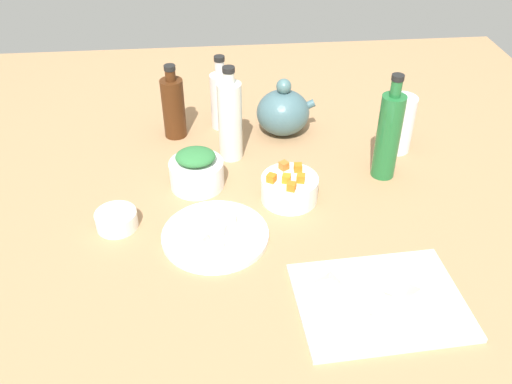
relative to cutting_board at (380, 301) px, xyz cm
name	(u,v)px	position (x,y,z in cm)	size (l,w,h in cm)	color
tabletop	(256,215)	(-19.83, 29.04, -2.00)	(190.00, 190.00, 3.00)	#A47B53
cutting_board	(380,301)	(0.00, 0.00, 0.00)	(30.01, 22.50, 1.00)	silver
plate_tofu	(215,235)	(-29.08, 20.71, 0.10)	(22.20, 22.20, 1.20)	white
bowl_greens	(197,174)	(-32.61, 39.71, 2.67)	(12.53, 12.53, 6.34)	white
bowl_carrots	(289,189)	(-11.97, 32.46, 2.36)	(12.78, 12.78, 5.72)	white
bowl_small_side	(117,220)	(-49.69, 26.22, 1.35)	(8.76, 8.76, 3.69)	white
teapot	(283,112)	(-9.57, 61.95, 5.70)	(15.61, 13.24, 15.51)	#43666D
bottle_0	(173,107)	(-38.15, 63.22, 7.95)	(5.84, 5.84, 19.86)	#47240F
bottle_1	(230,120)	(-24.03, 51.37, 9.99)	(5.83, 5.83, 24.08)	silver
bottle_2	(388,135)	(11.71, 40.00, 10.56)	(5.54, 5.54, 25.87)	#206832
bottle_3	(221,99)	(-25.71, 66.77, 7.75)	(5.56, 5.56, 20.26)	silver
drinking_glass_0	(399,124)	(18.08, 51.01, 6.80)	(7.43, 7.43, 14.60)	white
carrot_cube_0	(286,178)	(-12.97, 31.17, 6.12)	(1.80, 1.80, 1.80)	orange
carrot_cube_1	(284,166)	(-12.85, 36.23, 6.12)	(1.80, 1.80, 1.80)	orange
carrot_cube_2	(301,178)	(-9.83, 30.99, 6.12)	(1.80, 1.80, 1.80)	orange
carrot_cube_3	(271,178)	(-16.20, 31.64, 6.12)	(1.80, 1.80, 1.80)	orange
carrot_cube_4	(298,168)	(-9.81, 35.12, 6.12)	(1.80, 1.80, 1.80)	orange
carrot_cube_5	(291,186)	(-12.31, 28.14, 6.12)	(1.80, 1.80, 1.80)	orange
chopped_greens_mound	(195,157)	(-32.61, 39.71, 7.43)	(9.17, 8.01, 3.19)	#2F723A
tofu_cube_0	(201,238)	(-31.92, 18.11, 1.80)	(2.20, 2.20, 2.20)	white
tofu_cube_1	(211,220)	(-29.75, 23.66, 1.80)	(2.20, 2.20, 2.20)	silver
tofu_cube_2	(220,230)	(-28.04, 20.39, 1.80)	(2.20, 2.20, 2.20)	white
tofu_cube_3	(230,218)	(-25.80, 24.18, 1.80)	(2.20, 2.20, 2.20)	white
tofu_cube_4	(216,245)	(-29.01, 15.75, 1.80)	(2.20, 2.20, 2.20)	white
dumpling_0	(386,299)	(0.68, -0.84, 1.51)	(5.05, 4.73, 2.01)	beige
dumpling_1	(330,283)	(-8.55, 3.95, 1.54)	(5.86, 5.02, 2.09)	beige
dumpling_2	(421,294)	(7.19, -0.52, 1.80)	(5.35, 4.90, 2.61)	beige
dumpling_3	(367,318)	(-3.79, -5.11, 1.77)	(4.49, 4.23, 2.55)	beige
dumpling_4	(373,266)	(0.40, 6.99, 2.05)	(4.63, 4.27, 3.10)	beige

